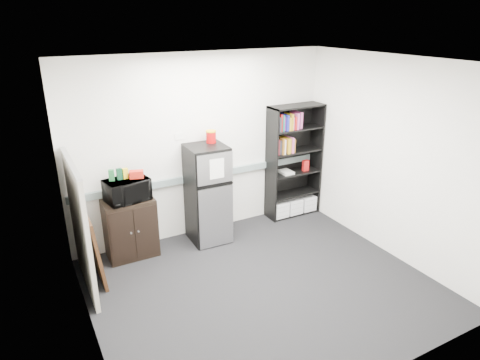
{
  "coord_description": "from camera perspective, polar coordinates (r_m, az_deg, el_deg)",
  "views": [
    {
      "loc": [
        -2.39,
        -3.82,
        3.15
      ],
      "look_at": [
        0.17,
        0.9,
        1.08
      ],
      "focal_mm": 32.0,
      "sensor_mm": 36.0,
      "label": 1
    }
  ],
  "objects": [
    {
      "name": "wall_left",
      "position": [
        4.24,
        -20.53,
        -5.46
      ],
      "size": [
        0.02,
        3.5,
        2.7
      ],
      "primitive_type": "cube",
      "color": "white",
      "rests_on": "floor"
    },
    {
      "name": "coffee_can",
      "position": [
        6.11,
        -3.89,
        5.9
      ],
      "size": [
        0.15,
        0.15,
        0.2
      ],
      "color": "#A90708",
      "rests_on": "refrigerator"
    },
    {
      "name": "refrigerator",
      "position": [
        6.22,
        -4.32,
        -1.9
      ],
      "size": [
        0.56,
        0.59,
        1.45
      ],
      "rotation": [
        0.0,
        0.0,
        -0.03
      ],
      "color": "black",
      "rests_on": "floor"
    },
    {
      "name": "snack_box_b",
      "position": [
        5.78,
        -15.78,
        0.77
      ],
      "size": [
        0.07,
        0.05,
        0.15
      ],
      "primitive_type": "cube",
      "rotation": [
        0.0,
        0.0,
        0.04
      ],
      "color": "#0D3920",
      "rests_on": "microwave"
    },
    {
      "name": "ceiling",
      "position": [
        4.53,
        3.66,
        15.36
      ],
      "size": [
        4.0,
        3.5,
        0.02
      ],
      "primitive_type": "cube",
      "color": "white",
      "rests_on": "wall_back"
    },
    {
      "name": "framed_poster",
      "position": [
        5.68,
        -18.92,
        -8.4
      ],
      "size": [
        0.13,
        0.72,
        0.93
      ],
      "rotation": [
        0.0,
        -0.1,
        0.0
      ],
      "color": "black",
      "rests_on": "floor"
    },
    {
      "name": "microwave",
      "position": [
        5.85,
        -14.84,
        -1.3
      ],
      "size": [
        0.61,
        0.47,
        0.3
      ],
      "primitive_type": "imported",
      "rotation": [
        0.0,
        0.0,
        0.19
      ],
      "color": "black",
      "rests_on": "cabinet"
    },
    {
      "name": "snack_box_a",
      "position": [
        5.77,
        -16.76,
        0.6
      ],
      "size": [
        0.08,
        0.07,
        0.15
      ],
      "primitive_type": "cube",
      "rotation": [
        0.0,
        0.0,
        -0.27
      ],
      "color": "#1B602E",
      "rests_on": "microwave"
    },
    {
      "name": "wall_right",
      "position": [
        6.09,
        19.57,
        2.65
      ],
      "size": [
        0.02,
        3.5,
        2.7
      ],
      "primitive_type": "cube",
      "color": "white",
      "rests_on": "floor"
    },
    {
      "name": "cubicle_partition",
      "position": [
        5.45,
        -20.58,
        -5.76
      ],
      "size": [
        0.06,
        1.3,
        1.62
      ],
      "color": "gray",
      "rests_on": "floor"
    },
    {
      "name": "snack_box_c",
      "position": [
        5.8,
        -15.06,
        0.85
      ],
      "size": [
        0.08,
        0.06,
        0.14
      ],
      "primitive_type": "cube",
      "rotation": [
        0.0,
        0.0,
        0.18
      ],
      "color": "yellow",
      "rests_on": "microwave"
    },
    {
      "name": "bookshelf",
      "position": [
        7.02,
        7.18,
        2.35
      ],
      "size": [
        0.9,
        0.34,
        1.85
      ],
      "color": "black",
      "rests_on": "floor"
    },
    {
      "name": "snack_bag",
      "position": [
        5.79,
        -13.63,
        0.74
      ],
      "size": [
        0.2,
        0.15,
        0.1
      ],
      "primitive_type": "cube",
      "rotation": [
        0.0,
        0.0,
        -0.3
      ],
      "color": "red",
      "rests_on": "microwave"
    },
    {
      "name": "wall_back",
      "position": [
        6.32,
        -5.05,
        4.47
      ],
      "size": [
        4.0,
        0.02,
        2.7
      ],
      "primitive_type": "cube",
      "color": "white",
      "rests_on": "floor"
    },
    {
      "name": "cabinet",
      "position": [
        6.09,
        -14.38,
        -6.23
      ],
      "size": [
        0.67,
        0.45,
        0.84
      ],
      "color": "black",
      "rests_on": "floor"
    },
    {
      "name": "electrical_raceway",
      "position": [
        6.44,
        -4.82,
        0.56
      ],
      "size": [
        3.92,
        0.05,
        0.1
      ],
      "primitive_type": "cube",
      "color": "gray",
      "rests_on": "wall_back"
    },
    {
      "name": "wall_note",
      "position": [
        6.14,
        -8.1,
        5.77
      ],
      "size": [
        0.14,
        0.0,
        0.1
      ],
      "primitive_type": "cube",
      "color": "white",
      "rests_on": "wall_back"
    },
    {
      "name": "floor",
      "position": [
        5.5,
        2.99,
        -13.9
      ],
      "size": [
        4.0,
        4.0,
        0.0
      ],
      "primitive_type": "plane",
      "color": "black",
      "rests_on": "ground"
    }
  ]
}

